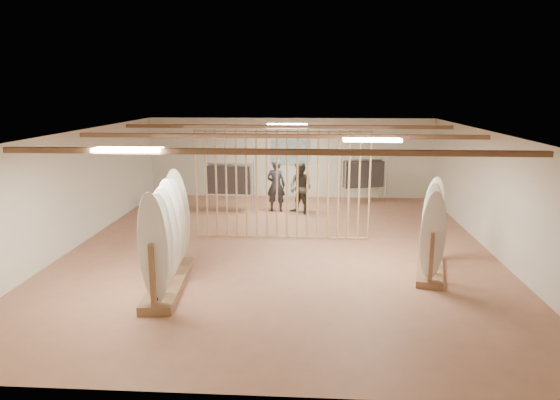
# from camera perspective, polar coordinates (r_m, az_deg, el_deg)

# --- Properties ---
(floor) EXTENTS (12.00, 12.00, 0.00)m
(floor) POSITION_cam_1_polar(r_m,az_deg,el_deg) (12.19, -0.00, -5.51)
(floor) COLOR #AE7154
(floor) RESTS_ON ground
(ceiling) EXTENTS (12.00, 12.00, 0.00)m
(ceiling) POSITION_cam_1_polar(r_m,az_deg,el_deg) (11.64, -0.00, 7.71)
(ceiling) COLOR gray
(ceiling) RESTS_ON ground
(wall_back) EXTENTS (12.00, 0.00, 12.00)m
(wall_back) POSITION_cam_1_polar(r_m,az_deg,el_deg) (17.75, 1.22, 4.83)
(wall_back) COLOR white
(wall_back) RESTS_ON ground
(wall_front) EXTENTS (12.00, 0.00, 12.00)m
(wall_front) POSITION_cam_1_polar(r_m,az_deg,el_deg) (6.10, -3.60, -10.42)
(wall_front) COLOR white
(wall_front) RESTS_ON ground
(wall_left) EXTENTS (0.00, 12.00, 12.00)m
(wall_left) POSITION_cam_1_polar(r_m,az_deg,el_deg) (13.13, -22.34, 1.15)
(wall_left) COLOR white
(wall_left) RESTS_ON ground
(wall_right) EXTENTS (0.00, 12.00, 12.00)m
(wall_right) POSITION_cam_1_polar(r_m,az_deg,el_deg) (12.56, 23.41, 0.58)
(wall_right) COLOR white
(wall_right) RESTS_ON ground
(ceiling_slats) EXTENTS (9.50, 6.12, 0.10)m
(ceiling_slats) POSITION_cam_1_polar(r_m,az_deg,el_deg) (11.64, -0.00, 7.32)
(ceiling_slats) COLOR brown
(ceiling_slats) RESTS_ON ground
(light_panels) EXTENTS (1.20, 0.35, 0.06)m
(light_panels) POSITION_cam_1_polar(r_m,az_deg,el_deg) (11.64, -0.00, 7.42)
(light_panels) COLOR white
(light_panels) RESTS_ON ground
(bamboo_partition) EXTENTS (4.45, 0.05, 2.78)m
(bamboo_partition) POSITION_cam_1_polar(r_m,az_deg,el_deg) (12.62, 0.23, 1.67)
(bamboo_partition) COLOR tan
(bamboo_partition) RESTS_ON ground
(poster) EXTENTS (1.40, 0.03, 0.90)m
(poster) POSITION_cam_1_polar(r_m,az_deg,el_deg) (17.70, 1.22, 5.46)
(poster) COLOR teal
(poster) RESTS_ON ground
(rack_left) EXTENTS (0.80, 2.67, 2.12)m
(rack_left) POSITION_cam_1_polar(r_m,az_deg,el_deg) (9.89, -12.74, -5.76)
(rack_left) COLOR brown
(rack_left) RESTS_ON floor
(rack_right) EXTENTS (0.96, 2.04, 1.88)m
(rack_right) POSITION_cam_1_polar(r_m,az_deg,el_deg) (10.90, 16.96, -4.76)
(rack_right) COLOR brown
(rack_right) RESTS_ON floor
(clothing_rack_a) EXTENTS (1.46, 0.44, 1.57)m
(clothing_rack_a) POSITION_cam_1_polar(r_m,az_deg,el_deg) (15.75, -5.78, 2.38)
(clothing_rack_a) COLOR silver
(clothing_rack_a) RESTS_ON floor
(clothing_rack_b) EXTENTS (1.39, 0.72, 1.54)m
(clothing_rack_b) POSITION_cam_1_polar(r_m,az_deg,el_deg) (16.94, 9.52, 2.93)
(clothing_rack_b) COLOR silver
(clothing_rack_b) RESTS_ON floor
(shopper_a) EXTENTS (0.69, 0.47, 1.87)m
(shopper_a) POSITION_cam_1_polar(r_m,az_deg,el_deg) (15.64, -0.48, 2.06)
(shopper_a) COLOR #26252C
(shopper_a) RESTS_ON floor
(shopper_b) EXTENTS (1.12, 1.08, 1.83)m
(shopper_b) POSITION_cam_1_polar(r_m,az_deg,el_deg) (15.34, 2.37, 1.77)
(shopper_b) COLOR #37342A
(shopper_b) RESTS_ON floor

